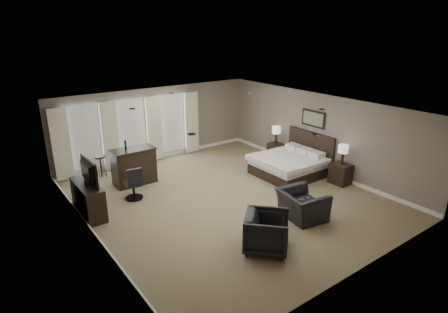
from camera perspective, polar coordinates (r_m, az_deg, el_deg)
room at (r=10.24m, az=0.42°, el=0.23°), size 7.60×8.60×2.64m
window_bay at (r=13.26m, az=-13.80°, el=3.71°), size 5.25×0.20×2.30m
bed at (r=12.23m, az=9.57°, el=-0.04°), size 2.04×1.95×1.30m
nightstand_near at (r=12.12m, az=17.33°, el=-2.53°), size 0.48×0.58×0.64m
nightstand_far at (r=13.91m, az=7.83°, el=0.87°), size 0.42×0.52×0.56m
lamp_near at (r=11.91m, az=17.63°, el=0.27°), size 0.30×0.30×0.61m
lamp_far at (r=13.73m, az=7.95°, el=3.26°), size 0.31×0.31×0.64m
wall_art at (r=12.72m, az=13.41°, el=5.64°), size 0.04×0.96×0.56m
dresser at (r=10.31m, az=-19.97°, el=-6.12°), size 0.47×1.47×0.85m
tv at (r=10.12m, az=-20.30°, el=-3.55°), size 0.65×1.13×0.15m
armchair_near at (r=9.69m, az=11.83°, el=-6.54°), size 0.91×1.23×0.98m
armchair_far at (r=8.30m, az=6.54°, el=-11.09°), size 1.26×1.26×0.95m
bar_counter at (r=11.82m, az=-13.56°, el=-1.44°), size 1.30×0.68×1.13m
bar_stool_left at (r=12.69m, az=-18.24°, el=-1.46°), size 0.36×0.36×0.71m
bar_stool_right at (r=12.05m, az=-11.19°, el=-1.97°), size 0.42×0.42×0.69m
desk_chair at (r=10.82m, az=-13.69°, el=-3.90°), size 0.55×0.55×0.97m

